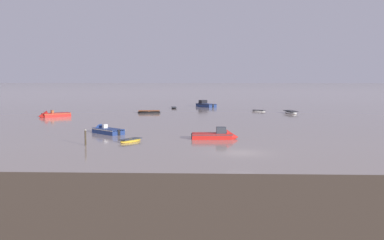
# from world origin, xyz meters

# --- Properties ---
(ground_plane) EXTENTS (800.00, 800.00, 0.00)m
(ground_plane) POSITION_xyz_m (0.00, 0.00, 0.00)
(ground_plane) COLOR gray
(rowboat_moored_1) EXTENTS (4.51, 1.94, 0.69)m
(rowboat_moored_1) POSITION_xyz_m (-14.63, 47.92, 0.19)
(rowboat_moored_1) COLOR black
(rowboat_moored_1) RESTS_ON ground
(rowboat_moored_2) EXTENTS (1.57, 3.11, 0.47)m
(rowboat_moored_2) POSITION_xyz_m (-10.89, 60.99, 0.13)
(rowboat_moored_2) COLOR black
(rowboat_moored_2) RESTS_ON ground
(rowboat_moored_3) EXTENTS (2.48, 4.75, 0.71)m
(rowboat_moored_3) POSITION_xyz_m (12.16, 47.86, 0.19)
(rowboat_moored_3) COLOR white
(rowboat_moored_3) RESTS_ON ground
(motorboat_moored_0) EXTENTS (5.26, 6.00, 2.27)m
(motorboat_moored_0) POSITION_xyz_m (-4.55, 66.84, 0.34)
(motorboat_moored_0) COLOR navy
(motorboat_moored_0) RESTS_ON ground
(rowboat_moored_9) EXTENTS (2.56, 3.15, 0.49)m
(rowboat_moored_9) POSITION_xyz_m (-11.44, 7.14, 0.13)
(rowboat_moored_9) COLOR gold
(rowboat_moored_9) RESTS_ON ground
(rowboat_moored_10) EXTENTS (2.91, 2.44, 0.45)m
(rowboat_moored_10) POSITION_xyz_m (6.59, 52.29, 0.12)
(rowboat_moored_10) COLOR white
(rowboat_moored_10) RESTS_ON ground
(motorboat_moored_2) EXTENTS (5.02, 4.88, 1.79)m
(motorboat_moored_2) POSITION_xyz_m (-15.98, 14.96, 0.25)
(motorboat_moored_2) COLOR navy
(motorboat_moored_2) RESTS_ON ground
(motorboat_moored_3) EXTENTS (5.50, 4.66, 1.86)m
(motorboat_moored_3) POSITION_xyz_m (-30.21, 38.12, 0.25)
(motorboat_moored_3) COLOR red
(motorboat_moored_3) RESTS_ON ground
(motorboat_moored_4) EXTENTS (5.36, 2.05, 1.99)m
(motorboat_moored_4) POSITION_xyz_m (-1.85, 10.03, 0.30)
(motorboat_moored_4) COLOR red
(motorboat_moored_4) RESTS_ON ground
(mooring_post_left) EXTENTS (0.22, 0.22, 1.84)m
(mooring_post_left) POSITION_xyz_m (-15.64, 4.42, 0.79)
(mooring_post_left) COLOR #3D3323
(mooring_post_left) RESTS_ON ground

